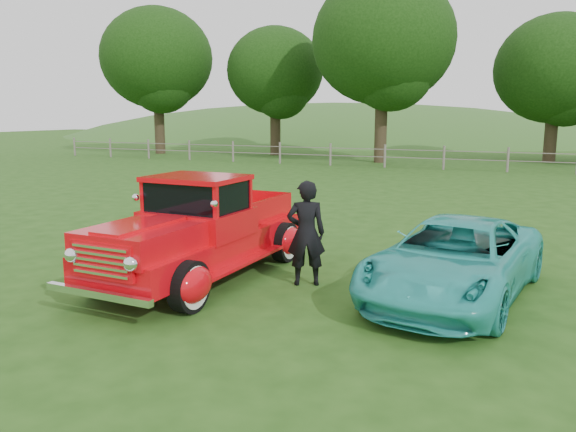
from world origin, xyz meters
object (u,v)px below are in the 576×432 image
at_px(tree_mid_west, 275,71).
at_px(teal_sedan, 455,259).
at_px(tree_far_west, 157,59).
at_px(red_pickup, 200,233).
at_px(tree_near_east, 556,69).
at_px(man, 306,233).
at_px(tree_near_west, 383,40).

bearing_deg(tree_mid_west, teal_sedan, -60.37).
height_order(tree_far_west, tree_mid_west, tree_far_west).
relative_size(tree_far_west, red_pickup, 1.96).
relative_size(tree_near_east, man, 4.78).
distance_m(tree_mid_west, tree_near_east, 17.03).
height_order(tree_far_west, tree_near_west, tree_near_west).
relative_size(tree_far_west, man, 5.69).
bearing_deg(teal_sedan, man, -163.78).
bearing_deg(man, red_pickup, -14.45).
bearing_deg(tree_near_west, tree_mid_west, 159.44).
relative_size(red_pickup, man, 2.90).
relative_size(tree_mid_west, man, 4.85).
distance_m(tree_far_west, tree_mid_west, 8.30).
distance_m(tree_far_west, tree_near_west, 16.03).
height_order(tree_far_west, red_pickup, tree_far_west).
height_order(tree_far_west, tree_near_east, tree_far_west).
bearing_deg(red_pickup, tree_mid_west, 114.45).
height_order(tree_near_east, teal_sedan, tree_near_east).
relative_size(tree_mid_west, teal_sedan, 1.96).
bearing_deg(tree_near_west, tree_far_west, 176.42).
relative_size(tree_far_west, tree_near_west, 0.95).
bearing_deg(tree_far_west, teal_sedan, -46.63).
xyz_separation_m(tree_near_east, man, (-4.38, -27.60, -4.38)).
bearing_deg(tree_far_west, tree_near_west, -3.58).
bearing_deg(tree_mid_west, red_pickup, -68.12).
bearing_deg(man, tree_mid_west, -89.76).
bearing_deg(tree_far_west, red_pickup, -52.97).
bearing_deg(tree_mid_west, tree_far_west, -165.96).
xyz_separation_m(teal_sedan, man, (-2.34, -0.29, 0.27)).
bearing_deg(tree_near_west, red_pickup, -83.29).
relative_size(tree_mid_west, red_pickup, 1.67).
xyz_separation_m(tree_near_east, teal_sedan, (-2.04, -27.31, -4.65)).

